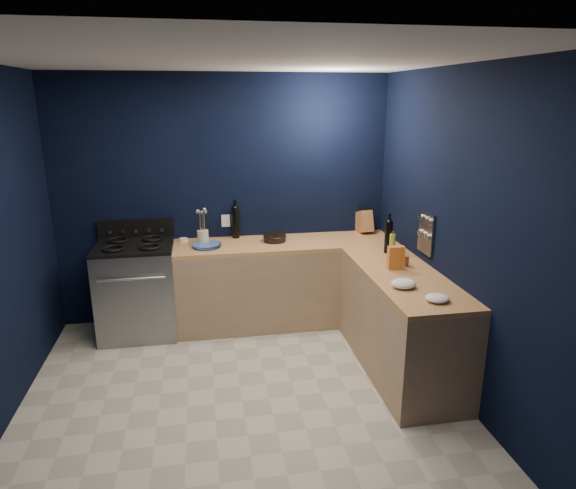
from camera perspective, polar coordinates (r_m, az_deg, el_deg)
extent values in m
cube|color=#BAB3A3|center=(4.27, -5.20, -17.36)|extent=(3.50, 3.50, 0.02)
cube|color=silver|center=(3.56, -6.35, 20.36)|extent=(3.50, 3.50, 0.02)
cube|color=black|center=(5.41, -7.17, 5.01)|extent=(3.50, 0.02, 2.60)
cube|color=black|center=(4.21, 18.93, 0.93)|extent=(0.02, 3.50, 2.60)
cube|color=black|center=(2.09, -1.86, -14.08)|extent=(3.50, 0.02, 2.60)
cube|color=#A1805F|center=(5.41, -0.27, -4.49)|extent=(2.30, 0.63, 0.86)
cube|color=#985E32|center=(5.26, -0.28, 0.09)|extent=(2.30, 0.63, 0.04)
cube|color=#A1805F|center=(4.60, 12.63, -8.78)|extent=(0.63, 1.67, 0.86)
cube|color=#985E32|center=(4.44, 12.99, -3.51)|extent=(0.63, 1.67, 0.04)
cube|color=gray|center=(5.36, -16.66, -5.07)|extent=(0.76, 0.66, 0.92)
cube|color=black|center=(5.07, -17.03, -6.46)|extent=(0.59, 0.02, 0.42)
cube|color=black|center=(5.21, -17.08, -0.19)|extent=(0.76, 0.66, 0.03)
cube|color=black|center=(5.47, -16.82, 1.75)|extent=(0.76, 0.06, 0.20)
cube|color=gray|center=(4.70, 15.37, 1.28)|extent=(0.02, 0.28, 0.38)
cube|color=white|center=(5.44, -7.07, 2.69)|extent=(0.09, 0.02, 0.13)
cylinder|color=#2A3595|center=(5.13, -9.22, -0.11)|extent=(0.29, 0.29, 0.03)
cylinder|color=white|center=(5.38, -11.74, 0.53)|extent=(0.11, 0.11, 0.04)
cylinder|color=beige|center=(5.23, -9.62, 0.82)|extent=(0.12, 0.12, 0.14)
cylinder|color=black|center=(5.40, -5.97, 2.48)|extent=(0.10, 0.10, 0.33)
cylinder|color=black|center=(5.27, -1.52, 0.83)|extent=(0.27, 0.27, 0.09)
cube|color=#986035|center=(5.67, 8.60, 2.56)|extent=(0.16, 0.29, 0.29)
cylinder|color=black|center=(4.95, 11.31, 0.80)|extent=(0.10, 0.10, 0.31)
cylinder|color=#9AAD39|center=(4.76, 11.72, -0.25)|extent=(0.07, 0.07, 0.24)
cylinder|color=olive|center=(4.68, 11.55, -1.42)|extent=(0.06, 0.06, 0.10)
cylinder|color=olive|center=(4.62, 13.24, -1.83)|extent=(0.06, 0.06, 0.10)
cube|color=#AA071D|center=(4.50, 12.11, -1.48)|extent=(0.14, 0.07, 0.21)
ellipsoid|color=white|center=(4.10, 12.94, -4.34)|extent=(0.25, 0.23, 0.07)
ellipsoid|color=white|center=(3.90, 16.53, -5.84)|extent=(0.18, 0.17, 0.05)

